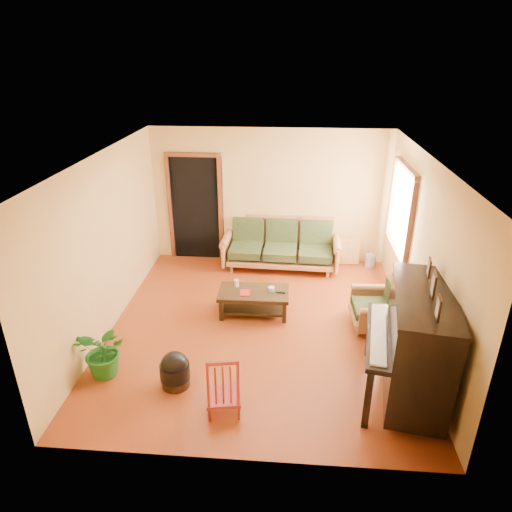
# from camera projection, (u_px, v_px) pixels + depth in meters

# --- Properties ---
(floor) EXTENTS (5.00, 5.00, 0.00)m
(floor) POSITION_uv_depth(u_px,v_px,m) (260.00, 327.00, 7.01)
(floor) COLOR maroon
(floor) RESTS_ON ground
(doorway) EXTENTS (1.08, 0.16, 2.05)m
(doorway) POSITION_uv_depth(u_px,v_px,m) (195.00, 209.00, 8.93)
(doorway) COLOR black
(doorway) RESTS_ON floor
(window) EXTENTS (0.12, 1.36, 1.46)m
(window) POSITION_uv_depth(u_px,v_px,m) (401.00, 210.00, 7.40)
(window) COLOR white
(window) RESTS_ON right_wall
(sofa) EXTENTS (2.23, 1.01, 0.94)m
(sofa) POSITION_uv_depth(u_px,v_px,m) (281.00, 245.00, 8.70)
(sofa) COLOR #A0643A
(sofa) RESTS_ON floor
(coffee_table) EXTENTS (1.11, 0.61, 0.40)m
(coffee_table) POSITION_uv_depth(u_px,v_px,m) (254.00, 302.00, 7.28)
(coffee_table) COLOR black
(coffee_table) RESTS_ON floor
(armchair) EXTENTS (0.78, 0.81, 0.78)m
(armchair) POSITION_uv_depth(u_px,v_px,m) (374.00, 304.00, 6.87)
(armchair) COLOR #A0643A
(armchair) RESTS_ON floor
(piano) EXTENTS (1.18, 1.72, 1.40)m
(piano) POSITION_uv_depth(u_px,v_px,m) (417.00, 347.00, 5.36)
(piano) COLOR black
(piano) RESTS_ON floor
(footstool) EXTENTS (0.48, 0.48, 0.36)m
(footstool) POSITION_uv_depth(u_px,v_px,m) (175.00, 373.00, 5.72)
(footstool) COLOR black
(footstool) RESTS_ON floor
(red_chair) EXTENTS (0.46, 0.49, 0.83)m
(red_chair) POSITION_uv_depth(u_px,v_px,m) (223.00, 382.00, 5.22)
(red_chair) COLOR maroon
(red_chair) RESTS_ON floor
(leaning_frame) EXTENTS (0.41, 0.11, 0.54)m
(leaning_frame) POSITION_uv_depth(u_px,v_px,m) (349.00, 251.00, 8.92)
(leaning_frame) COLOR gold
(leaning_frame) RESTS_ON floor
(ceramic_crock) EXTENTS (0.26, 0.26, 0.25)m
(ceramic_crock) POSITION_uv_depth(u_px,v_px,m) (370.00, 261.00, 8.87)
(ceramic_crock) COLOR #374CA5
(ceramic_crock) RESTS_ON floor
(potted_plant) EXTENTS (0.83, 0.78, 0.73)m
(potted_plant) POSITION_uv_depth(u_px,v_px,m) (104.00, 351.00, 5.83)
(potted_plant) COLOR #1B5F1C
(potted_plant) RESTS_ON floor
(book) EXTENTS (0.17, 0.22, 0.02)m
(book) POSITION_uv_depth(u_px,v_px,m) (240.00, 293.00, 7.13)
(book) COLOR #A51D16
(book) RESTS_ON coffee_table
(candle) EXTENTS (0.09, 0.09, 0.12)m
(candle) POSITION_uv_depth(u_px,v_px,m) (237.00, 283.00, 7.31)
(candle) COLOR white
(candle) RESTS_ON coffee_table
(glass_jar) EXTENTS (0.13, 0.13, 0.07)m
(glass_jar) POSITION_uv_depth(u_px,v_px,m) (271.00, 289.00, 7.19)
(glass_jar) COLOR silver
(glass_jar) RESTS_ON coffee_table
(remote) EXTENTS (0.14, 0.04, 0.01)m
(remote) POSITION_uv_depth(u_px,v_px,m) (281.00, 292.00, 7.15)
(remote) COLOR black
(remote) RESTS_ON coffee_table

